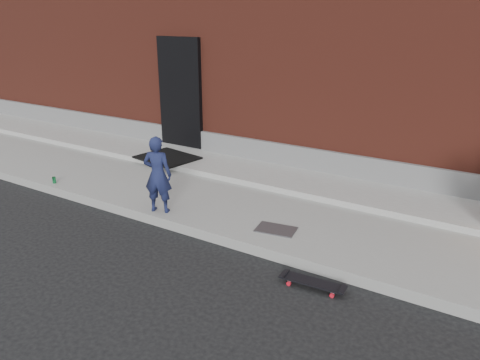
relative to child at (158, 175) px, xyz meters
The scene contains 9 objects.
ground 1.14m from the child, 13.28° to the right, with size 80.00×80.00×0.00m, color black.
sidewalk 1.69m from the child, 56.90° to the left, with size 20.00×3.00×0.15m, color gray.
apron 2.42m from the child, 68.94° to the left, with size 20.00×1.20×0.10m, color gray.
building 7.07m from the child, 82.90° to the left, with size 20.00×8.10×5.00m.
child is the anchor object (origin of this frame).
skateboard 2.84m from the child, 10.35° to the right, with size 0.76×0.24×0.08m.
soda_can 2.45m from the child, behind, with size 0.06×0.06×0.11m, color #1B8843.
doormat 2.43m from the child, 127.52° to the left, with size 1.11×0.89×0.03m, color black.
utility_plate 1.92m from the child, 11.00° to the left, with size 0.54×0.35×0.02m, color #4F4F54.
Camera 1 is at (3.62, -4.67, 2.99)m, focal length 35.00 mm.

